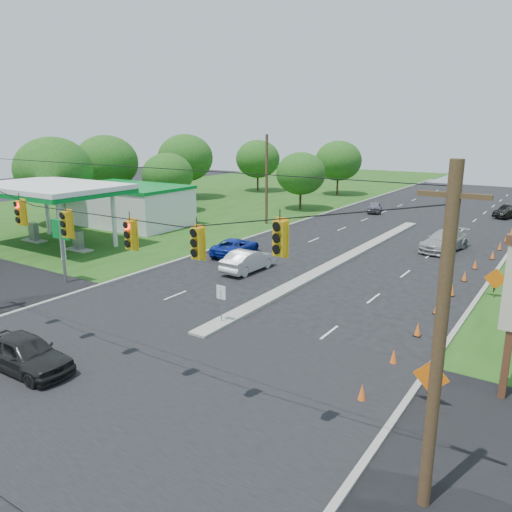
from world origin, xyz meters
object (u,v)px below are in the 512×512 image
Objects in this scene: black_sedan at (25,353)px; blue_pickup at (235,247)px; gas_station at (117,202)px; white_sedan at (248,260)px.

blue_pickup is at bearing 10.58° from black_sedan.
blue_pickup is at bearing -8.47° from gas_station.
gas_station reaches higher than white_sedan.
black_sedan reaches higher than white_sedan.
blue_pickup is (-4.04, 20.22, -0.11)m from black_sedan.
black_sedan reaches higher than blue_pickup.
black_sedan is 17.11m from white_sedan.
gas_station is 4.08× the size of blue_pickup.
white_sedan is 0.95× the size of blue_pickup.
blue_pickup is (-3.33, 3.12, -0.09)m from white_sedan.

